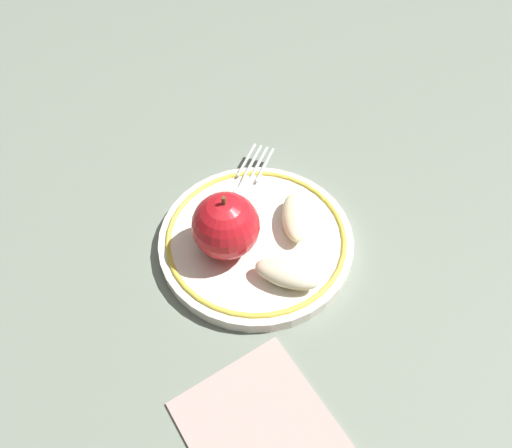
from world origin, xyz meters
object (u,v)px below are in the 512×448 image
at_px(apple_slice_back, 287,274).
at_px(napkin_folded, 266,438).
at_px(plate, 256,240).
at_px(fork, 237,197).
at_px(apple_red_whole, 226,226).
at_px(apple_slice_front, 295,217).

height_order(apple_slice_back, napkin_folded, apple_slice_back).
relative_size(plate, fork, 1.28).
bearing_deg(apple_red_whole, napkin_folded, 48.72).
bearing_deg(plate, apple_slice_back, 65.68).
bearing_deg(apple_slice_back, napkin_folded, -78.41).
bearing_deg(apple_slice_back, plate, 138.53).
xyz_separation_m(plate, apple_red_whole, (0.03, -0.02, 0.04)).
relative_size(apple_red_whole, apple_slice_front, 1.19).
bearing_deg(napkin_folded, apple_red_whole, -131.28).
xyz_separation_m(apple_slice_front, napkin_folded, (0.20, 0.11, -0.03)).
height_order(apple_red_whole, fork, apple_red_whole).
xyz_separation_m(plate, apple_slice_back, (0.03, 0.06, 0.02)).
distance_m(apple_red_whole, apple_slice_front, 0.08).
relative_size(apple_slice_front, apple_slice_back, 1.00).
height_order(plate, apple_slice_back, apple_slice_back).
bearing_deg(apple_slice_back, fork, 135.18).
height_order(apple_red_whole, apple_slice_back, apple_red_whole).
relative_size(apple_slice_back, fork, 0.40).
relative_size(apple_slice_front, fork, 0.40).
xyz_separation_m(plate, napkin_folded, (0.16, 0.13, -0.01)).
height_order(plate, fork, fork).
xyz_separation_m(apple_slice_back, fork, (-0.06, -0.11, -0.01)).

